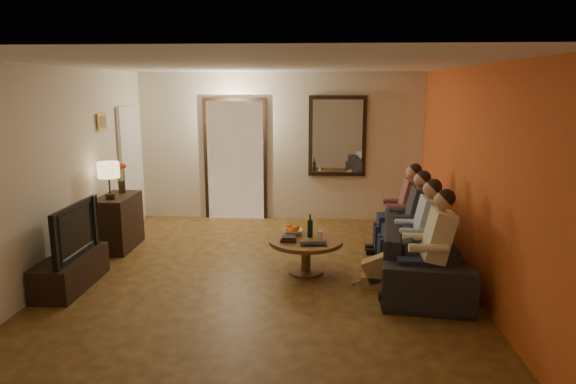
# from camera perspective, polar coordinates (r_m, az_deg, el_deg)

# --- Properties ---
(floor) EXTENTS (5.00, 6.00, 0.01)m
(floor) POSITION_cam_1_polar(r_m,az_deg,el_deg) (6.49, -2.84, -9.62)
(floor) COLOR #472E13
(floor) RESTS_ON ground
(ceiling) EXTENTS (5.00, 6.00, 0.01)m
(ceiling) POSITION_cam_1_polar(r_m,az_deg,el_deg) (6.05, -3.10, 13.96)
(ceiling) COLOR white
(ceiling) RESTS_ON back_wall
(back_wall) EXTENTS (5.00, 0.02, 2.60)m
(back_wall) POSITION_cam_1_polar(r_m,az_deg,el_deg) (9.10, -0.86, 5.03)
(back_wall) COLOR beige
(back_wall) RESTS_ON floor
(front_wall) EXTENTS (5.00, 0.02, 2.60)m
(front_wall) POSITION_cam_1_polar(r_m,az_deg,el_deg) (3.26, -8.87, -7.44)
(front_wall) COLOR beige
(front_wall) RESTS_ON floor
(left_wall) EXTENTS (0.02, 6.00, 2.60)m
(left_wall) POSITION_cam_1_polar(r_m,az_deg,el_deg) (6.88, -24.14, 1.82)
(left_wall) COLOR beige
(left_wall) RESTS_ON floor
(right_wall) EXTENTS (0.02, 6.00, 2.60)m
(right_wall) POSITION_cam_1_polar(r_m,az_deg,el_deg) (6.37, 20.01, 1.41)
(right_wall) COLOR beige
(right_wall) RESTS_ON floor
(orange_accent) EXTENTS (0.01, 6.00, 2.60)m
(orange_accent) POSITION_cam_1_polar(r_m,az_deg,el_deg) (6.36, 19.92, 1.41)
(orange_accent) COLOR #CD5623
(orange_accent) RESTS_ON right_wall
(kitchen_doorway) EXTENTS (1.00, 0.06, 2.10)m
(kitchen_doorway) POSITION_cam_1_polar(r_m,az_deg,el_deg) (9.21, -5.84, 3.48)
(kitchen_doorway) COLOR #FFE0A5
(kitchen_doorway) RESTS_ON floor
(door_trim) EXTENTS (1.12, 0.04, 2.22)m
(door_trim) POSITION_cam_1_polar(r_m,az_deg,el_deg) (9.20, -5.85, 3.47)
(door_trim) COLOR black
(door_trim) RESTS_ON floor
(fridge_glimpse) EXTENTS (0.45, 0.03, 1.70)m
(fridge_glimpse) POSITION_cam_1_polar(r_m,az_deg,el_deg) (9.20, -4.28, 2.55)
(fridge_glimpse) COLOR silver
(fridge_glimpse) RESTS_ON floor
(mirror_frame) EXTENTS (1.00, 0.05, 1.40)m
(mirror_frame) POSITION_cam_1_polar(r_m,az_deg,el_deg) (9.02, 5.50, 6.20)
(mirror_frame) COLOR black
(mirror_frame) RESTS_ON back_wall
(mirror_glass) EXTENTS (0.86, 0.02, 1.26)m
(mirror_glass) POSITION_cam_1_polar(r_m,az_deg,el_deg) (8.99, 5.51, 6.18)
(mirror_glass) COLOR white
(mirror_glass) RESTS_ON back_wall
(white_door) EXTENTS (0.06, 0.85, 2.04)m
(white_door) POSITION_cam_1_polar(r_m,az_deg,el_deg) (8.98, -17.06, 2.63)
(white_door) COLOR white
(white_door) RESTS_ON floor
(framed_art) EXTENTS (0.03, 0.28, 0.24)m
(framed_art) POSITION_cam_1_polar(r_m,az_deg,el_deg) (7.98, -19.99, 7.35)
(framed_art) COLOR #B28C33
(framed_art) RESTS_ON left_wall
(art_canvas) EXTENTS (0.01, 0.22, 0.18)m
(art_canvas) POSITION_cam_1_polar(r_m,az_deg,el_deg) (7.97, -19.89, 7.36)
(art_canvas) COLOR brown
(art_canvas) RESTS_ON left_wall
(dresser) EXTENTS (0.45, 0.89, 0.79)m
(dresser) POSITION_cam_1_polar(r_m,az_deg,el_deg) (7.95, -18.33, -3.20)
(dresser) COLOR black
(dresser) RESTS_ON floor
(table_lamp) EXTENTS (0.30, 0.30, 0.54)m
(table_lamp) POSITION_cam_1_polar(r_m,az_deg,el_deg) (7.61, -19.26, 1.22)
(table_lamp) COLOR beige
(table_lamp) RESTS_ON dresser
(flower_vase) EXTENTS (0.14, 0.14, 0.44)m
(flower_vase) POSITION_cam_1_polar(r_m,az_deg,el_deg) (8.02, -18.04, 1.45)
(flower_vase) COLOR #B72913
(flower_vase) RESTS_ON dresser
(tv_stand) EXTENTS (0.45, 1.17, 0.39)m
(tv_stand) POSITION_cam_1_polar(r_m,az_deg,el_deg) (6.70, -22.96, -8.13)
(tv_stand) COLOR black
(tv_stand) RESTS_ON floor
(tv) EXTENTS (1.10, 0.14, 0.63)m
(tv) POSITION_cam_1_polar(r_m,az_deg,el_deg) (6.55, -23.32, -3.92)
(tv) COLOR black
(tv) RESTS_ON tv_stand
(sofa) EXTENTS (2.60, 1.30, 0.73)m
(sofa) POSITION_cam_1_polar(r_m,az_deg,el_deg) (6.68, 14.78, -6.07)
(sofa) COLOR black
(sofa) RESTS_ON floor
(person_a) EXTENTS (0.60, 0.40, 1.20)m
(person_a) POSITION_cam_1_polar(r_m,az_deg,el_deg) (5.75, 15.64, -6.56)
(person_a) COLOR tan
(person_a) RESTS_ON sofa
(person_b) EXTENTS (0.60, 0.40, 1.20)m
(person_b) POSITION_cam_1_polar(r_m,az_deg,el_deg) (6.31, 14.52, -4.87)
(person_b) COLOR tan
(person_b) RESTS_ON sofa
(person_c) EXTENTS (0.60, 0.40, 1.20)m
(person_c) POSITION_cam_1_polar(r_m,az_deg,el_deg) (6.88, 13.59, -3.45)
(person_c) COLOR tan
(person_c) RESTS_ON sofa
(person_d) EXTENTS (0.60, 0.40, 1.20)m
(person_d) POSITION_cam_1_polar(r_m,az_deg,el_deg) (7.45, 12.80, -2.24)
(person_d) COLOR tan
(person_d) RESTS_ON sofa
(dog) EXTENTS (0.59, 0.31, 0.56)m
(dog) POSITION_cam_1_polar(r_m,az_deg,el_deg) (6.23, 10.47, -8.01)
(dog) COLOR #A07F49
(dog) RESTS_ON floor
(coffee_table) EXTENTS (1.04, 1.04, 0.45)m
(coffee_table) POSITION_cam_1_polar(r_m,az_deg,el_deg) (6.61, 1.99, -7.14)
(coffee_table) COLOR brown
(coffee_table) RESTS_ON floor
(bowl) EXTENTS (0.26, 0.26, 0.06)m
(bowl) POSITION_cam_1_polar(r_m,az_deg,el_deg) (6.75, 0.53, -4.45)
(bowl) COLOR white
(bowl) RESTS_ON coffee_table
(oranges) EXTENTS (0.20, 0.20, 0.08)m
(oranges) POSITION_cam_1_polar(r_m,az_deg,el_deg) (6.73, 0.53, -3.89)
(oranges) COLOR orange
(oranges) RESTS_ON bowl
(wine_bottle) EXTENTS (0.07, 0.07, 0.31)m
(wine_bottle) POSITION_cam_1_polar(r_m,az_deg,el_deg) (6.59, 2.47, -3.74)
(wine_bottle) COLOR black
(wine_bottle) RESTS_ON coffee_table
(wine_glass) EXTENTS (0.06, 0.06, 0.10)m
(wine_glass) POSITION_cam_1_polar(r_m,az_deg,el_deg) (6.57, 3.59, -4.75)
(wine_glass) COLOR silver
(wine_glass) RESTS_ON coffee_table
(book_stack) EXTENTS (0.20, 0.15, 0.07)m
(book_stack) POSITION_cam_1_polar(r_m,az_deg,el_deg) (6.45, 0.02, -5.21)
(book_stack) COLOR black
(book_stack) RESTS_ON coffee_table
(laptop) EXTENTS (0.35, 0.24, 0.03)m
(laptop) POSITION_cam_1_polar(r_m,az_deg,el_deg) (6.27, 2.86, -5.92)
(laptop) COLOR black
(laptop) RESTS_ON coffee_table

